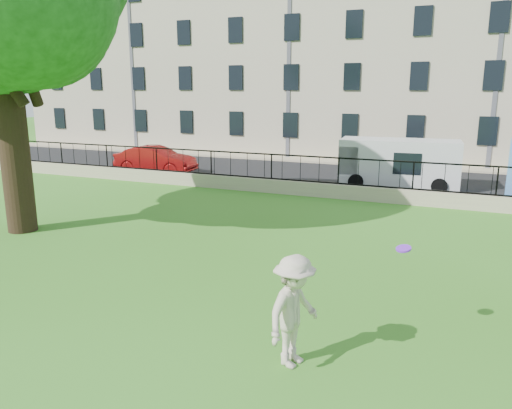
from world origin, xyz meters
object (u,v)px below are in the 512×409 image
at_px(red_sedan, 156,160).
at_px(white_van, 399,164).
at_px(frisbee, 404,249).
at_px(man, 294,311).

bearing_deg(red_sedan, white_van, -90.29).
bearing_deg(white_van, red_sedan, 179.68).
xyz_separation_m(red_sedan, white_van, (12.71, 1.00, 0.39)).
distance_m(frisbee, red_sedan, 20.28).
bearing_deg(frisbee, white_van, 97.63).
bearing_deg(red_sedan, frisbee, -138.23).
bearing_deg(white_van, frisbee, -87.19).
xyz_separation_m(man, red_sedan, (-13.21, 15.46, -0.23)).
height_order(frisbee, red_sedan, frisbee).
relative_size(man, frisbee, 7.09).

